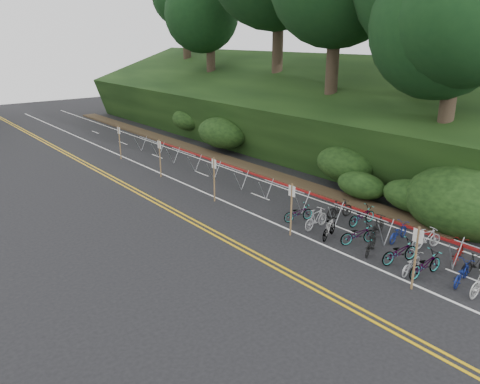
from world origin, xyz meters
name	(u,v)px	position (x,y,z in m)	size (l,w,h in m)	color
ground	(372,281)	(0.00, 0.00, 0.00)	(120.00, 120.00, 0.00)	black
road_markings	(225,205)	(0.63, 10.10, 0.00)	(7.47, 80.00, 0.01)	gold
red_curb	(270,179)	(5.70, 12.00, 0.05)	(0.25, 28.00, 0.10)	maroon
embankment	(279,115)	(12.96, 19.04, 2.57)	(14.30, 48.14, 9.11)	black
bike_racks_rest	(227,171)	(3.00, 13.00, 0.85)	(1.14, 23.00, 1.17)	#92959C
signpost_near	(416,254)	(0.65, -1.23, 1.40)	(0.08, 0.40, 2.45)	brown
signposts_rest	(185,165)	(0.60, 14.00, 1.43)	(0.08, 18.40, 2.50)	brown
bike_front	(411,263)	(1.72, -0.50, 0.40)	(1.52, 0.53, 0.80)	#9E9EA3
bike_valet	(395,240)	(2.95, 1.08, 0.47)	(3.41, 10.79, 1.09)	beige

